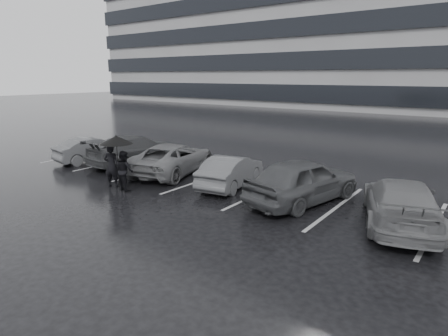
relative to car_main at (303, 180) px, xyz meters
name	(u,v)px	position (x,y,z in m)	size (l,w,h in m)	color
ground	(207,207)	(-2.26, -2.31, -0.76)	(160.00, 160.00, 0.00)	black
office_building	(292,9)	(-24.26, 45.69, 13.58)	(61.00, 26.00, 29.00)	gray
car_main	(303,180)	(0.00, 0.00, 0.00)	(1.80, 4.48, 1.53)	black
car_west_a	(231,171)	(-3.02, 0.09, -0.16)	(1.28, 3.68, 1.21)	#323234
car_west_b	(173,158)	(-6.25, 0.22, -0.10)	(2.19, 4.74, 1.32)	#48484B
car_west_c	(136,150)	(-8.92, 0.40, -0.07)	(1.95, 4.80, 1.39)	black
car_west_d	(93,149)	(-11.09, -0.48, -0.16)	(1.28, 3.68, 1.21)	#323234
car_east	(401,202)	(3.08, -0.14, -0.10)	(1.87, 4.60, 1.33)	#48484B
pedestrian_left	(112,166)	(-6.62, -2.70, 0.06)	(0.60, 0.40, 1.65)	black
pedestrian_right	(125,170)	(-5.91, -2.68, -0.02)	(0.72, 0.56, 1.49)	black
umbrella	(116,140)	(-6.26, -2.69, 1.10)	(1.20, 1.20, 2.04)	black
stall_stripes	(232,185)	(-3.06, 0.19, -0.76)	(19.72, 5.00, 0.00)	#A0A0A2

